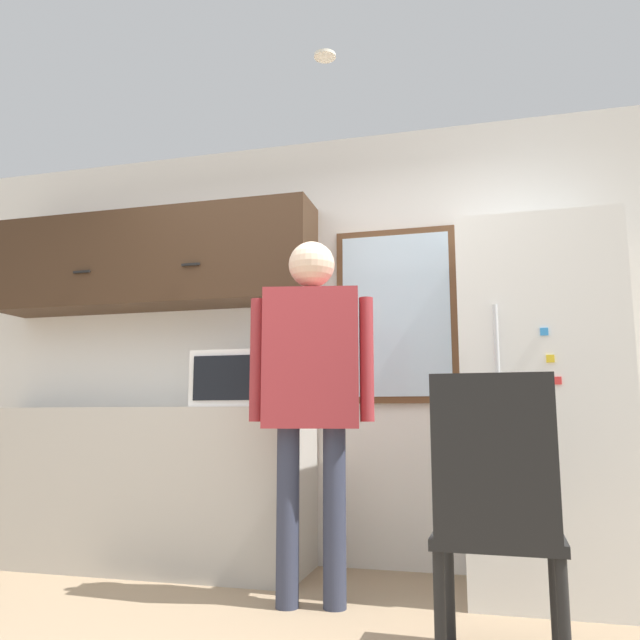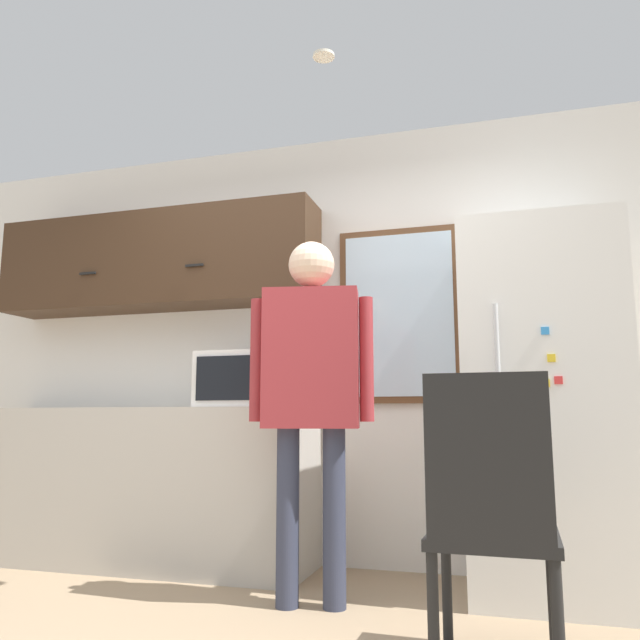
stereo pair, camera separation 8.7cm
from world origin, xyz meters
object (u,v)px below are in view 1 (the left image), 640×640
Objects in this scene: microwave at (248,380)px; chair at (496,510)px; refrigerator at (541,406)px; person at (311,375)px.

chair is at bearing -38.34° from microwave.
microwave is 1.83m from chair.
microwave is at bearing 179.12° from refrigerator.
chair is (0.85, -0.60, -0.53)m from person.
person reaches higher than chair.
person is 0.94× the size of refrigerator.
refrigerator reaches higher than chair.
refrigerator is 1.16m from chair.
refrigerator is 1.82× the size of chair.
chair is (-0.26, -1.06, -0.38)m from refrigerator.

